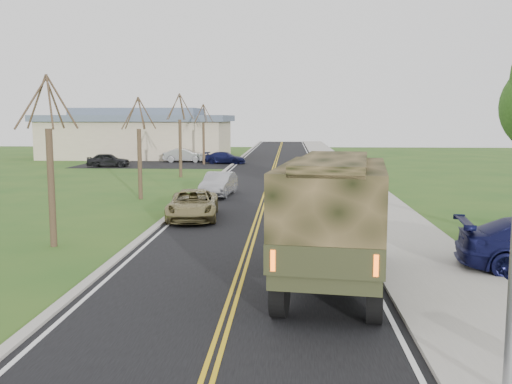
{
  "coord_description": "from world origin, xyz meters",
  "views": [
    {
      "loc": [
        1.41,
        -9.53,
        4.58
      ],
      "look_at": [
        0.16,
        11.7,
        1.8
      ],
      "focal_mm": 40.0,
      "sensor_mm": 36.0,
      "label": 1
    }
  ],
  "objects": [
    {
      "name": "military_truck",
      "position": [
        2.6,
        5.45,
        2.06
      ],
      "size": [
        3.46,
        7.47,
        3.59
      ],
      "rotation": [
        0.0,
        0.0,
        -0.14
      ],
      "color": "black",
      "rests_on": "ground"
    },
    {
      "name": "commercial_building",
      "position": [
        -15.98,
        55.97,
        2.69
      ],
      "size": [
        25.5,
        21.5,
        5.65
      ],
      "color": "tan",
      "rests_on": "ground"
    },
    {
      "name": "bare_tree_d",
      "position": [
        -7.0,
        46.0,
        2.55
      ],
      "size": [
        1.88,
        2.2,
        5.91
      ],
      "color": "#38281C",
      "rests_on": "ground"
    },
    {
      "name": "lot_car_dark",
      "position": [
        -15.42,
        42.47,
        0.66
      ],
      "size": [
        4.03,
        2.02,
        1.32
      ],
      "primitive_type": "imported",
      "rotation": [
        0.0,
        0.0,
        1.69
      ],
      "color": "black",
      "rests_on": "ground"
    },
    {
      "name": "road",
      "position": [
        0.0,
        40.0,
        0.01
      ],
      "size": [
        8.0,
        120.0,
        0.01
      ],
      "primitive_type": "cube",
      "color": "black",
      "rests_on": "ground"
    },
    {
      "name": "bare_tree_a",
      "position": [
        -7.0,
        10.0,
        2.63
      ],
      "size": [
        1.93,
        2.26,
        6.08
      ],
      "color": "#38281C",
      "rests_on": "ground"
    },
    {
      "name": "lot_car_silver",
      "position": [
        -9.43,
        48.76,
        0.71
      ],
      "size": [
        4.36,
        1.68,
        1.42
      ],
      "primitive_type": "imported",
      "rotation": [
        0.0,
        0.0,
        1.61
      ],
      "color": "#A5A4A9",
      "rests_on": "ground"
    },
    {
      "name": "lot_car_navy",
      "position": [
        -5.0,
        47.03,
        0.59
      ],
      "size": [
        4.28,
        2.27,
        1.18
      ],
      "primitive_type": "imported",
      "rotation": [
        0.0,
        0.0,
        1.41
      ],
      "color": "#10133E",
      "rests_on": "ground"
    },
    {
      "name": "suv_champagne",
      "position": [
        -2.96,
        15.82,
        0.66
      ],
      "size": [
        2.63,
        4.92,
        1.31
      ],
      "primitive_type": "imported",
      "rotation": [
        0.0,
        0.0,
        0.1
      ],
      "color": "#918452",
      "rests_on": "ground"
    },
    {
      "name": "ground",
      "position": [
        0.0,
        0.0,
        0.0
      ],
      "size": [
        160.0,
        160.0,
        0.0
      ],
      "primitive_type": "plane",
      "color": "#28501A",
      "rests_on": "ground"
    },
    {
      "name": "curb_right",
      "position": [
        4.15,
        40.0,
        0.06
      ],
      "size": [
        0.3,
        120.0,
        0.12
      ],
      "primitive_type": "cube",
      "color": "#9E998E",
      "rests_on": "ground"
    },
    {
      "name": "bare_tree_b",
      "position": [
        -7.0,
        22.0,
        2.48
      ],
      "size": [
        1.83,
        2.14,
        5.73
      ],
      "color": "#38281C",
      "rests_on": "ground"
    },
    {
      "name": "sedan_silver",
      "position": [
        -2.73,
        23.5,
        0.7
      ],
      "size": [
        1.9,
        4.35,
        1.39
      ],
      "primitive_type": "imported",
      "rotation": [
        0.0,
        0.0,
        -0.1
      ],
      "color": "#A0A0A5",
      "rests_on": "ground"
    },
    {
      "name": "sidewalk_right",
      "position": [
        5.9,
        40.0,
        0.05
      ],
      "size": [
        3.2,
        120.0,
        0.1
      ],
      "primitive_type": "cube",
      "color": "#9E998E",
      "rests_on": "ground"
    },
    {
      "name": "curb_left",
      "position": [
        -4.15,
        40.0,
        0.05
      ],
      "size": [
        0.3,
        120.0,
        0.1
      ],
      "primitive_type": "cube",
      "color": "#9E998E",
      "rests_on": "ground"
    },
    {
      "name": "bare_tree_c",
      "position": [
        -7.0,
        34.0,
        2.78
      ],
      "size": [
        2.04,
        2.39,
        6.42
      ],
      "color": "#38281C",
      "rests_on": "ground"
    }
  ]
}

